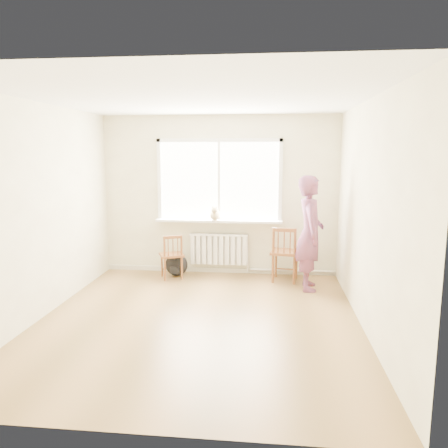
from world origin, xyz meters
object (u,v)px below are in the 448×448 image
(cat, at_px, (215,214))
(backpack, at_px, (176,265))
(chair_right, at_px, (285,254))
(person, at_px, (310,233))
(chair_left, at_px, (172,256))

(cat, height_order, backpack, cat)
(chair_right, bearing_deg, backpack, 4.24)
(chair_right, relative_size, person, 0.52)
(backpack, bearing_deg, cat, 9.13)
(chair_left, bearing_deg, cat, 178.25)
(person, bearing_deg, cat, 67.69)
(cat, bearing_deg, chair_left, -160.41)
(chair_left, xyz_separation_m, chair_right, (1.85, 0.03, 0.08))
(chair_left, distance_m, chair_right, 1.85)
(chair_left, height_order, cat, cat)
(person, relative_size, backpack, 4.55)
(chair_left, relative_size, person, 0.43)
(person, distance_m, cat, 1.64)
(chair_right, relative_size, backpack, 2.36)
(person, bearing_deg, chair_right, 45.61)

